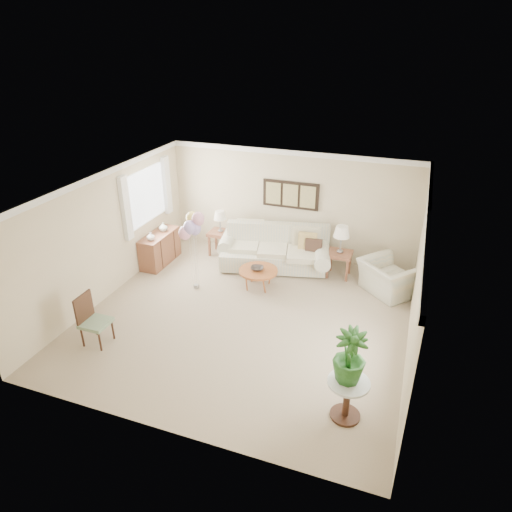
{
  "coord_description": "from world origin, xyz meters",
  "views": [
    {
      "loc": [
        2.72,
        -6.9,
        5.0
      ],
      "look_at": [
        -0.01,
        0.6,
        1.05
      ],
      "focal_mm": 32.0,
      "sensor_mm": 36.0,
      "label": 1
    }
  ],
  "objects_px": {
    "sofa": "(274,251)",
    "balloon_cluster": "(192,226)",
    "coffee_table": "(258,271)",
    "accent_chair": "(92,319)",
    "armchair": "(388,278)"
  },
  "relations": [
    {
      "from": "armchair",
      "to": "accent_chair",
      "type": "bearing_deg",
      "value": 78.69
    },
    {
      "from": "coffee_table",
      "to": "armchair",
      "type": "height_order",
      "value": "armchair"
    },
    {
      "from": "balloon_cluster",
      "to": "sofa",
      "type": "bearing_deg",
      "value": 50.77
    },
    {
      "from": "accent_chair",
      "to": "balloon_cluster",
      "type": "xyz_separation_m",
      "value": [
        0.83,
        2.32,
        0.97
      ]
    },
    {
      "from": "armchair",
      "to": "accent_chair",
      "type": "relative_size",
      "value": 1.15
    },
    {
      "from": "sofa",
      "to": "armchair",
      "type": "xyz_separation_m",
      "value": [
        2.62,
        -0.34,
        -0.03
      ]
    },
    {
      "from": "sofa",
      "to": "balloon_cluster",
      "type": "distance_m",
      "value": 2.28
    },
    {
      "from": "coffee_table",
      "to": "armchair",
      "type": "bearing_deg",
      "value": 15.58
    },
    {
      "from": "armchair",
      "to": "accent_chair",
      "type": "distance_m",
      "value": 5.91
    },
    {
      "from": "coffee_table",
      "to": "balloon_cluster",
      "type": "bearing_deg",
      "value": -158.69
    },
    {
      "from": "sofa",
      "to": "balloon_cluster",
      "type": "xyz_separation_m",
      "value": [
        -1.27,
        -1.56,
        1.07
      ]
    },
    {
      "from": "sofa",
      "to": "accent_chair",
      "type": "bearing_deg",
      "value": -118.46
    },
    {
      "from": "sofa",
      "to": "balloon_cluster",
      "type": "relative_size",
      "value": 1.63
    },
    {
      "from": "coffee_table",
      "to": "balloon_cluster",
      "type": "relative_size",
      "value": 0.48
    },
    {
      "from": "coffee_table",
      "to": "balloon_cluster",
      "type": "height_order",
      "value": "balloon_cluster"
    }
  ]
}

